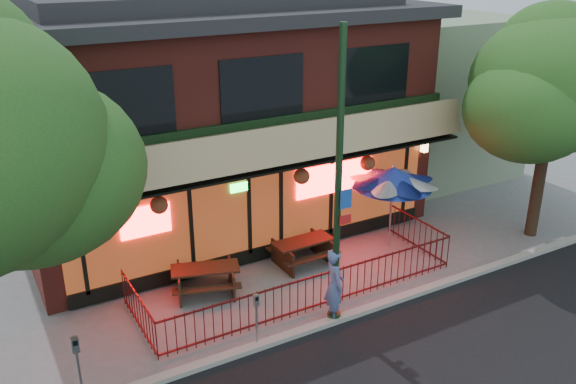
# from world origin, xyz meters

# --- Properties ---
(ground) EXTENTS (80.00, 80.00, 0.00)m
(ground) POSITION_xyz_m (0.00, 0.00, 0.00)
(ground) COLOR gray
(ground) RESTS_ON ground
(curb) EXTENTS (80.00, 0.25, 0.12)m
(curb) POSITION_xyz_m (0.00, -0.50, 0.06)
(curb) COLOR #999993
(curb) RESTS_ON ground
(restaurant_building) EXTENTS (12.96, 9.49, 8.05)m
(restaurant_building) POSITION_xyz_m (0.00, 7.11, 4.13)
(restaurant_building) COLOR maroon
(restaurant_building) RESTS_ON ground
(neighbor_building) EXTENTS (6.00, 7.00, 6.00)m
(neighbor_building) POSITION_xyz_m (9.00, 7.70, 3.00)
(neighbor_building) COLOR gray
(neighbor_building) RESTS_ON ground
(patio_fence) EXTENTS (8.44, 2.62, 1.00)m
(patio_fence) POSITION_xyz_m (0.00, 0.50, 0.63)
(patio_fence) COLOR #4C1011
(patio_fence) RESTS_ON ground
(street_light) EXTENTS (0.43, 0.32, 7.00)m
(street_light) POSITION_xyz_m (0.00, -0.40, 3.15)
(street_light) COLOR #153119
(street_light) RESTS_ON ground
(street_tree_right) EXTENTS (4.80, 4.80, 7.02)m
(street_tree_right) POSITION_xyz_m (8.04, 0.59, 4.96)
(street_tree_right) COLOR #312118
(street_tree_right) RESTS_ON ground
(picnic_table_left) EXTENTS (2.07, 1.81, 0.74)m
(picnic_table_left) POSITION_xyz_m (-2.20, 2.29, 0.49)
(picnic_table_left) COLOR #362113
(picnic_table_left) RESTS_ON ground
(picnic_table_right) EXTENTS (1.73, 1.33, 0.73)m
(picnic_table_right) POSITION_xyz_m (0.80, 2.40, 0.48)
(picnic_table_right) COLOR black
(picnic_table_right) RESTS_ON ground
(patio_umbrella) EXTENTS (2.28, 2.28, 2.61)m
(patio_umbrella) POSITION_xyz_m (3.60, 2.04, 2.23)
(patio_umbrella) COLOR gray
(patio_umbrella) RESTS_ON ground
(pedestrian) EXTENTS (0.61, 0.78, 1.88)m
(pedestrian) POSITION_xyz_m (0.02, -0.35, 0.94)
(pedestrian) COLOR #4E629C
(pedestrian) RESTS_ON ground
(parking_meter_near) EXTENTS (0.12, 0.11, 1.33)m
(parking_meter_near) POSITION_xyz_m (-2.09, -0.40, 0.90)
(parking_meter_near) COLOR #92949A
(parking_meter_near) RESTS_ON ground
(parking_meter_far) EXTENTS (0.14, 0.12, 1.56)m
(parking_meter_far) POSITION_xyz_m (-5.91, -0.40, 1.06)
(parking_meter_far) COLOR gray
(parking_meter_far) RESTS_ON ground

